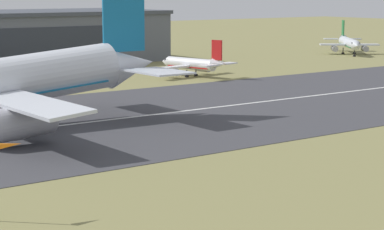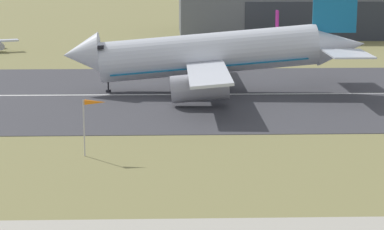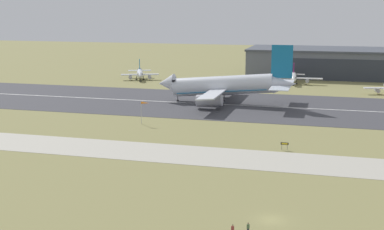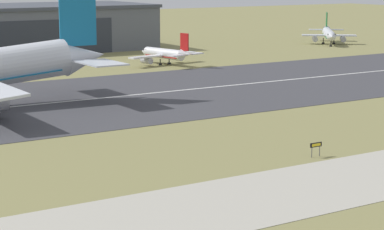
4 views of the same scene
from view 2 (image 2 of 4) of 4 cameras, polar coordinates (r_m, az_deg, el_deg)
hangar_building at (r=205.89m, az=10.19°, el=7.92°), size 79.67×34.50×13.06m
airplane_landing at (r=118.03m, az=1.48°, el=4.61°), size 47.98×46.23×20.21m
airplane_parked_centre at (r=172.66m, az=6.94°, el=5.99°), size 24.22×16.67×8.28m
windsock_pole at (r=81.34m, az=-7.49°, el=0.72°), size 2.51×0.64×6.32m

